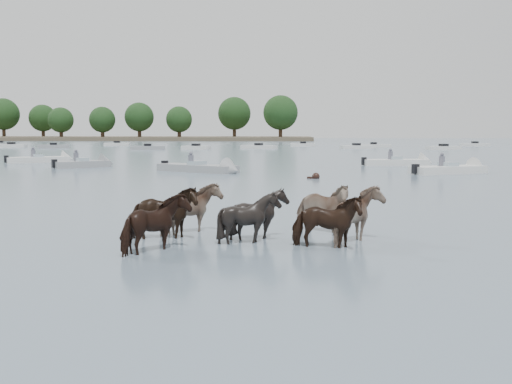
{
  "coord_description": "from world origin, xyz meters",
  "views": [
    {
      "loc": [
        2.32,
        -12.82,
        2.7
      ],
      "look_at": [
        1.6,
        2.07,
        1.1
      ],
      "focal_mm": 40.27,
      "sensor_mm": 36.0,
      "label": 1
    }
  ],
  "objects": [
    {
      "name": "motorboat_a",
      "position": [
        -12.06,
        29.27,
        0.23
      ],
      "size": [
        4.46,
        3.97,
        1.92
      ],
      "rotation": [
        0.0,
        0.0,
        0.66
      ],
      "color": "gray",
      "rests_on": "ground"
    },
    {
      "name": "distant_flotilla",
      "position": [
        2.54,
        76.66,
        0.26
      ],
      "size": [
        106.48,
        27.03,
        0.93
      ],
      "color": "gray",
      "rests_on": "ground"
    },
    {
      "name": "motorboat_c",
      "position": [
        11.78,
        32.4,
        0.23
      ],
      "size": [
        5.69,
        2.2,
        1.92
      ],
      "rotation": [
        0.0,
        0.0,
        0.11
      ],
      "color": "silver",
      "rests_on": "ground"
    },
    {
      "name": "ground",
      "position": [
        0.0,
        0.0,
        0.0
      ],
      "size": [
        400.0,
        400.0,
        0.0
      ],
      "primitive_type": "plane",
      "color": "slate",
      "rests_on": "ground"
    },
    {
      "name": "treeline",
      "position": [
        -68.22,
        149.93,
        6.76
      ],
      "size": [
        148.77,
        24.23,
        12.29
      ],
      "color": "#382619",
      "rests_on": "ground"
    },
    {
      "name": "swimming_pony",
      "position": [
        4.09,
        19.63,
        0.1
      ],
      "size": [
        0.72,
        0.44,
        0.44
      ],
      "color": "black",
      "rests_on": "ground"
    },
    {
      "name": "motorboat_d",
      "position": [
        13.39,
        24.21,
        0.23
      ],
      "size": [
        5.56,
        3.62,
        1.92
      ],
      "rotation": [
        0.0,
        0.0,
        0.41
      ],
      "color": "silver",
      "rests_on": "ground"
    },
    {
      "name": "motorboat_b",
      "position": [
        -2.7,
        24.25,
        0.22
      ],
      "size": [
        6.17,
        4.72,
        1.92
      ],
      "rotation": [
        0.0,
        0.0,
        -0.57
      ],
      "color": "gray",
      "rests_on": "ground"
    },
    {
      "name": "pony_herd",
      "position": [
        1.58,
        1.07,
        0.58
      ],
      "size": [
        6.49,
        4.39,
        1.5
      ],
      "color": "black",
      "rests_on": "ground"
    },
    {
      "name": "motorboat_f",
      "position": [
        -18.01,
        35.6,
        0.23
      ],
      "size": [
        5.46,
        4.24,
        1.92
      ],
      "rotation": [
        0.0,
        0.0,
        0.56
      ],
      "color": "silver",
      "rests_on": "ground"
    },
    {
      "name": "shoreline",
      "position": [
        -70.0,
        150.0,
        0.5
      ],
      "size": [
        160.0,
        30.0,
        1.0
      ],
      "primitive_type": "cube",
      "color": "#4C4233",
      "rests_on": "ground"
    }
  ]
}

